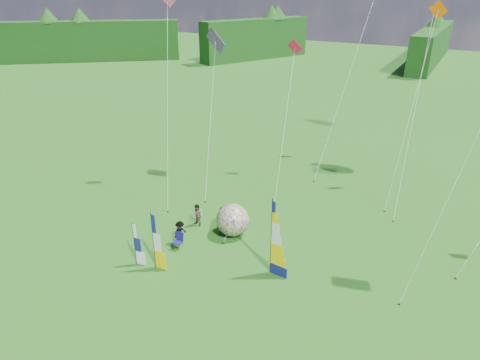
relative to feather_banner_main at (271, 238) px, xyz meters
The scene contains 18 objects.
ground 4.53m from the feather_banner_main, 110.18° to the right, with size 220.00×220.00×0.00m, color #226114.
treeline_ring 4.12m from the feather_banner_main, 110.18° to the right, with size 210.00×210.00×8.00m, color #134113, non-canonical shape.
feather_banner_main is the anchor object (origin of this frame).
side_banner_left 7.09m from the feather_banner_main, 155.25° to the right, with size 1.03×0.10×3.74m, color #FACF00, non-canonical shape.
side_banner_far 8.42m from the feather_banner_main, 157.01° to the right, with size 0.87×0.10×2.89m, color white, non-canonical shape.
bol_inflatable 5.06m from the feather_banner_main, 147.30° to the left, with size 2.28×2.28×2.28m, color #000A78.
spectator_a 5.41m from the feather_banner_main, 155.41° to the left, with size 0.68×0.45×1.87m, color #66594C.
spectator_b 7.50m from the feather_banner_main, 160.77° to the left, with size 0.82×0.40×1.68m, color #66594C.
spectator_c 6.84m from the feather_banner_main, behind, with size 1.07×0.40×1.65m, color #66594C.
spectator_d 5.86m from the feather_banner_main, 151.81° to the left, with size 1.10×0.45×1.88m, color #66594C.
camp_chair 6.74m from the feather_banner_main, behind, with size 0.65×0.65×1.12m, color #101147, non-canonical shape.
kite_whale 18.03m from the feather_banner_main, 73.44° to the left, with size 4.67×16.41×17.10m, color black, non-canonical shape.
kite_rainbow_delta 14.06m from the feather_banner_main, 137.45° to the left, with size 6.85×10.71×13.53m, color red, non-canonical shape.
kite_parafoil 12.46m from the feather_banner_main, 24.04° to the left, with size 7.76×10.86×19.58m, color red, non-canonical shape.
small_kite_red 12.85m from the feather_banner_main, 110.31° to the left, with size 4.30×10.03×12.15m, color red, non-canonical shape.
small_kite_orange 16.22m from the feather_banner_main, 71.95° to the left, with size 2.87×9.49×15.29m, color #FF5900, non-canonical shape.
small_kite_pink 14.47m from the feather_banner_main, 152.75° to the left, with size 6.11×8.85×16.20m, color #E35174, non-canonical shape.
small_kite_green 19.68m from the feather_banner_main, 94.36° to the left, with size 3.72×12.34×17.59m, color green, non-canonical shape.
Camera 1 is at (9.99, -15.88, 16.11)m, focal length 32.00 mm.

